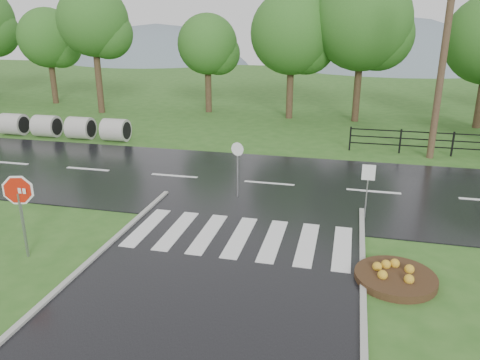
# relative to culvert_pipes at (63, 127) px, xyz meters

# --- Properties ---
(ground) EXTENTS (120.00, 120.00, 0.00)m
(ground) POSITION_rel_culvert_pipes_xyz_m (12.40, -15.00, -0.60)
(ground) COLOR #2F5D1F
(ground) RESTS_ON ground
(main_road) EXTENTS (90.00, 8.00, 0.04)m
(main_road) POSITION_rel_culvert_pipes_xyz_m (12.40, -5.00, -0.60)
(main_road) COLOR black
(main_road) RESTS_ON ground
(crosswalk) EXTENTS (6.50, 2.80, 0.02)m
(crosswalk) POSITION_rel_culvert_pipes_xyz_m (12.40, -10.00, -0.54)
(crosswalk) COLOR silver
(crosswalk) RESTS_ON ground
(fence_west) EXTENTS (9.58, 0.08, 1.20)m
(fence_west) POSITION_rel_culvert_pipes_xyz_m (20.15, 1.00, 0.12)
(fence_west) COLOR black
(fence_west) RESTS_ON ground
(hills) EXTENTS (102.00, 48.00, 48.00)m
(hills) POSITION_rel_culvert_pipes_xyz_m (15.89, 50.00, -16.14)
(hills) COLOR slate
(hills) RESTS_ON ground
(treeline) EXTENTS (83.20, 5.20, 10.00)m
(treeline) POSITION_rel_culvert_pipes_xyz_m (13.40, 9.00, -0.60)
(treeline) COLOR #265D1C
(treeline) RESTS_ON ground
(culvert_pipes) EXTENTS (7.60, 1.20, 1.20)m
(culvert_pipes) POSITION_rel_culvert_pipes_xyz_m (0.00, 0.00, 0.00)
(culvert_pipes) COLOR #9E9B93
(culvert_pipes) RESTS_ON ground
(stop_sign) EXTENTS (1.07, 0.33, 2.50)m
(stop_sign) POSITION_rel_culvert_pipes_xyz_m (6.97, -12.43, 1.15)
(stop_sign) COLOR #939399
(stop_sign) RESTS_ON ground
(flower_bed) EXTENTS (2.01, 2.01, 0.40)m
(flower_bed) POSITION_rel_culvert_pipes_xyz_m (16.74, -11.45, -0.45)
(flower_bed) COLOR #332111
(flower_bed) RESTS_ON ground
(reg_sign_small) EXTENTS (0.42, 0.05, 1.87)m
(reg_sign_small) POSITION_rel_culvert_pipes_xyz_m (16.03, -7.65, 0.75)
(reg_sign_small) COLOR #939399
(reg_sign_small) RESTS_ON ground
(reg_sign_round) EXTENTS (0.47, 0.15, 2.09)m
(reg_sign_round) POSITION_rel_culvert_pipes_xyz_m (11.53, -6.73, 0.74)
(reg_sign_round) COLOR #939399
(reg_sign_round) RESTS_ON ground
(utility_pole_east) EXTENTS (1.62, 0.64, 9.42)m
(utility_pole_east) POSITION_rel_culvert_pipes_xyz_m (19.13, 0.50, 4.19)
(utility_pole_east) COLOR #473523
(utility_pole_east) RESTS_ON ground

